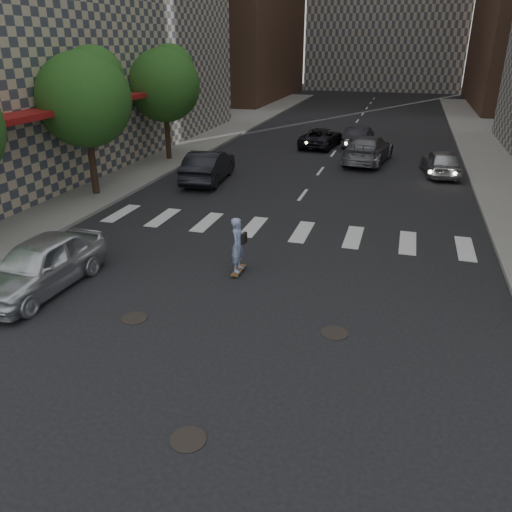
{
  "coord_description": "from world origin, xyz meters",
  "views": [
    {
      "loc": [
        4.49,
        -9.07,
        6.92
      ],
      "look_at": [
        0.8,
        3.34,
        1.3
      ],
      "focal_mm": 35.0,
      "sensor_mm": 36.0,
      "label": 1
    }
  ],
  "objects_px": {
    "traffic_car_b": "(368,149)",
    "traffic_car_e": "(359,137)",
    "tree_b": "(86,95)",
    "tree_c": "(166,82)",
    "traffic_car_d": "(441,162)",
    "traffic_car_c": "(321,138)",
    "traffic_car_a": "(208,166)",
    "skateboarder": "(238,245)",
    "silver_sedan": "(40,265)"
  },
  "relations": [
    {
      "from": "skateboarder",
      "to": "silver_sedan",
      "type": "xyz_separation_m",
      "value": [
        -5.3,
        -2.74,
        -0.19
      ]
    },
    {
      "from": "tree_b",
      "to": "traffic_car_b",
      "type": "xyz_separation_m",
      "value": [
        11.82,
        10.86,
        -3.83
      ]
    },
    {
      "from": "traffic_car_b",
      "to": "traffic_car_a",
      "type": "bearing_deg",
      "value": 49.66
    },
    {
      "from": "tree_b",
      "to": "traffic_car_d",
      "type": "xyz_separation_m",
      "value": [
        15.95,
        8.86,
        -3.93
      ]
    },
    {
      "from": "tree_b",
      "to": "tree_c",
      "type": "bearing_deg",
      "value": 90.0
    },
    {
      "from": "traffic_car_a",
      "to": "silver_sedan",
      "type": "bearing_deg",
      "value": 83.76
    },
    {
      "from": "tree_c",
      "to": "traffic_car_d",
      "type": "height_order",
      "value": "tree_c"
    },
    {
      "from": "traffic_car_d",
      "to": "traffic_car_c",
      "type": "bearing_deg",
      "value": -45.62
    },
    {
      "from": "traffic_car_b",
      "to": "silver_sedan",
      "type": "bearing_deg",
      "value": 76.25
    },
    {
      "from": "silver_sedan",
      "to": "traffic_car_c",
      "type": "bearing_deg",
      "value": 82.22
    },
    {
      "from": "tree_c",
      "to": "traffic_car_a",
      "type": "height_order",
      "value": "tree_c"
    },
    {
      "from": "skateboarder",
      "to": "traffic_car_b",
      "type": "height_order",
      "value": "skateboarder"
    },
    {
      "from": "skateboarder",
      "to": "traffic_car_d",
      "type": "xyz_separation_m",
      "value": [
        6.7,
        15.26,
        -0.26
      ]
    },
    {
      "from": "silver_sedan",
      "to": "traffic_car_a",
      "type": "xyz_separation_m",
      "value": [
        0.18,
        13.1,
        0.02
      ]
    },
    {
      "from": "skateboarder",
      "to": "traffic_car_a",
      "type": "relative_size",
      "value": 0.38
    },
    {
      "from": "skateboarder",
      "to": "traffic_car_a",
      "type": "distance_m",
      "value": 11.55
    },
    {
      "from": "tree_c",
      "to": "skateboarder",
      "type": "height_order",
      "value": "tree_c"
    },
    {
      "from": "tree_b",
      "to": "traffic_car_e",
      "type": "xyz_separation_m",
      "value": [
        10.8,
        15.37,
        -3.92
      ]
    },
    {
      "from": "tree_c",
      "to": "traffic_car_e",
      "type": "distance_m",
      "value": 13.65
    },
    {
      "from": "tree_c",
      "to": "traffic_car_e",
      "type": "xyz_separation_m",
      "value": [
        10.8,
        7.37,
        -3.92
      ]
    },
    {
      "from": "traffic_car_e",
      "to": "traffic_car_c",
      "type": "bearing_deg",
      "value": 15.23
    },
    {
      "from": "traffic_car_a",
      "to": "traffic_car_b",
      "type": "xyz_separation_m",
      "value": [
        7.68,
        6.9,
        0.01
      ]
    },
    {
      "from": "silver_sedan",
      "to": "tree_c",
      "type": "bearing_deg",
      "value": 105.39
    },
    {
      "from": "tree_b",
      "to": "silver_sedan",
      "type": "distance_m",
      "value": 10.68
    },
    {
      "from": "tree_b",
      "to": "traffic_car_b",
      "type": "relative_size",
      "value": 1.17
    },
    {
      "from": "traffic_car_c",
      "to": "traffic_car_d",
      "type": "bearing_deg",
      "value": 148.75
    },
    {
      "from": "silver_sedan",
      "to": "traffic_car_c",
      "type": "xyz_separation_m",
      "value": [
        4.31,
        24.0,
        -0.14
      ]
    },
    {
      "from": "tree_c",
      "to": "skateboarder",
      "type": "xyz_separation_m",
      "value": [
        9.25,
        -14.39,
        -3.67
      ]
    },
    {
      "from": "traffic_car_a",
      "to": "traffic_car_d",
      "type": "xyz_separation_m",
      "value": [
        11.82,
        4.9,
        -0.1
      ]
    },
    {
      "from": "traffic_car_b",
      "to": "traffic_car_e",
      "type": "bearing_deg",
      "value": -69.51
    },
    {
      "from": "silver_sedan",
      "to": "traffic_car_d",
      "type": "bearing_deg",
      "value": 58.7
    },
    {
      "from": "traffic_car_b",
      "to": "traffic_car_e",
      "type": "height_order",
      "value": "traffic_car_b"
    },
    {
      "from": "tree_b",
      "to": "skateboarder",
      "type": "height_order",
      "value": "tree_b"
    },
    {
      "from": "tree_b",
      "to": "silver_sedan",
      "type": "xyz_separation_m",
      "value": [
        3.95,
        -9.14,
        -3.85
      ]
    },
    {
      "from": "skateboarder",
      "to": "traffic_car_e",
      "type": "relative_size",
      "value": 0.43
    },
    {
      "from": "traffic_car_d",
      "to": "skateboarder",
      "type": "bearing_deg",
      "value": 58.62
    },
    {
      "from": "traffic_car_d",
      "to": "traffic_car_e",
      "type": "distance_m",
      "value": 8.3
    },
    {
      "from": "traffic_car_b",
      "to": "traffic_car_e",
      "type": "xyz_separation_m",
      "value": [
        -1.02,
        4.51,
        -0.1
      ]
    },
    {
      "from": "silver_sedan",
      "to": "traffic_car_e",
      "type": "bearing_deg",
      "value": 76.79
    },
    {
      "from": "tree_c",
      "to": "silver_sedan",
      "type": "distance_m",
      "value": 18.0
    },
    {
      "from": "skateboarder",
      "to": "traffic_car_d",
      "type": "bearing_deg",
      "value": 67.17
    },
    {
      "from": "silver_sedan",
      "to": "traffic_car_e",
      "type": "height_order",
      "value": "silver_sedan"
    },
    {
      "from": "traffic_car_d",
      "to": "traffic_car_b",
      "type": "bearing_deg",
      "value": -33.47
    },
    {
      "from": "tree_c",
      "to": "traffic_car_d",
      "type": "bearing_deg",
      "value": 3.1
    },
    {
      "from": "traffic_car_c",
      "to": "traffic_car_b",
      "type": "bearing_deg",
      "value": 138.34
    },
    {
      "from": "skateboarder",
      "to": "traffic_car_c",
      "type": "bearing_deg",
      "value": 93.55
    },
    {
      "from": "tree_b",
      "to": "silver_sedan",
      "type": "relative_size",
      "value": 1.42
    },
    {
      "from": "traffic_car_c",
      "to": "skateboarder",
      "type": "bearing_deg",
      "value": 99.36
    },
    {
      "from": "traffic_car_c",
      "to": "traffic_car_a",
      "type": "bearing_deg",
      "value": 75.98
    },
    {
      "from": "tree_c",
      "to": "traffic_car_e",
      "type": "bearing_deg",
      "value": 34.32
    }
  ]
}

